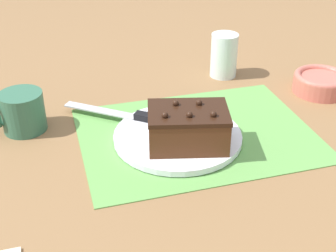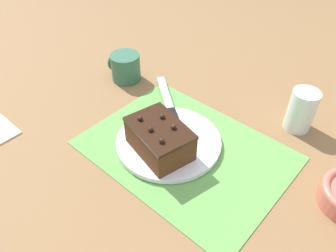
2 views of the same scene
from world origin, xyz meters
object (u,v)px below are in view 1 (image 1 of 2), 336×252
at_px(drinking_glass, 224,55).
at_px(small_bowl, 321,82).
at_px(chocolate_cake, 188,127).
at_px(serving_knife, 135,116).
at_px(cake_plate, 178,136).
at_px(coffee_mug, 22,112).

relative_size(drinking_glass, small_bowl, 0.86).
bearing_deg(chocolate_cake, serving_knife, -58.90).
distance_m(cake_plate, small_bowl, 0.40).
xyz_separation_m(serving_knife, drinking_glass, (-0.27, -0.18, 0.03)).
xyz_separation_m(cake_plate, coffee_mug, (0.29, -0.13, 0.03)).
bearing_deg(coffee_mug, drinking_glass, -164.44).
distance_m(small_bowl, coffee_mug, 0.67).
relative_size(serving_knife, drinking_glass, 1.90).
xyz_separation_m(serving_knife, small_bowl, (-0.45, -0.03, 0.00)).
bearing_deg(chocolate_cake, cake_plate, -79.21).
relative_size(cake_plate, coffee_mug, 2.60).
height_order(chocolate_cake, serving_knife, chocolate_cake).
height_order(serving_knife, coffee_mug, coffee_mug).
height_order(drinking_glass, small_bowl, drinking_glass).
bearing_deg(drinking_glass, coffee_mug, 15.56).
bearing_deg(small_bowl, serving_knife, 3.83).
distance_m(serving_knife, small_bowl, 0.45).
distance_m(cake_plate, chocolate_cake, 0.06).
distance_m(cake_plate, drinking_glass, 0.33).
bearing_deg(drinking_glass, serving_knife, 33.93).
bearing_deg(coffee_mug, cake_plate, 156.01).
bearing_deg(cake_plate, chocolate_cake, 100.79).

